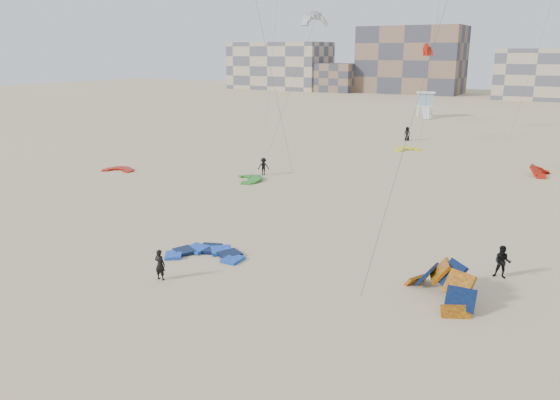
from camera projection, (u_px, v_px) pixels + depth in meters
The scene contains 17 objects.
ground at pixel (164, 282), 27.78m from camera, with size 320.00×320.00×0.00m, color tan.
kite_ground_blue at pixel (205, 256), 31.33m from camera, with size 4.09×4.27×0.52m, color #2277F5, non-canonical shape.
kite_ground_orange at pixel (439, 298), 25.95m from camera, with size 4.41×3.31×2.88m, color #D07209, non-canonical shape.
kite_ground_red at pixel (119, 171), 53.69m from camera, with size 2.84×3.01×0.46m, color red, non-canonical shape.
kite_ground_green at pixel (249, 180), 49.78m from camera, with size 3.24×3.42×0.54m, color green, non-canonical shape.
kite_ground_red_far at pixel (540, 176), 51.53m from camera, with size 2.87×2.69×1.48m, color red, non-canonical shape.
kite_ground_yellow at pixel (408, 150), 64.71m from camera, with size 3.16×3.30×0.59m, color yellow, non-canonical shape.
kitesurfer_main at pixel (160, 265), 27.89m from camera, with size 0.60×0.39×1.64m, color black.
kitesurfer_b at pixel (502, 262), 28.10m from camera, with size 0.85×0.66×1.74m, color black.
kitesurfer_c at pixel (264, 167), 51.58m from camera, with size 1.07×0.62×1.66m, color black.
kitesurfer_e at pixel (407, 134), 71.48m from camera, with size 0.89×0.58×1.83m, color black.
kite_fly_grey at pixel (315, 21), 61.27m from camera, with size 4.32×11.45×14.98m.
kite_fly_red at pixel (428, 51), 75.92m from camera, with size 4.11×4.10×11.54m.
lifeguard_tower_far at pixel (425, 105), 96.82m from camera, with size 4.00×6.53×4.41m.
condo_west_a at pixel (280, 66), 168.24m from camera, with size 30.00×15.00×14.00m, color tan.
condo_west_b at pixel (411, 60), 151.40m from camera, with size 28.00×14.00×18.00m, color #795E49.
condo_fill_left at pixel (336, 78), 157.55m from camera, with size 12.00×10.00×8.00m, color #795E49.
Camera 1 is at (18.18, -19.09, 11.37)m, focal length 35.00 mm.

